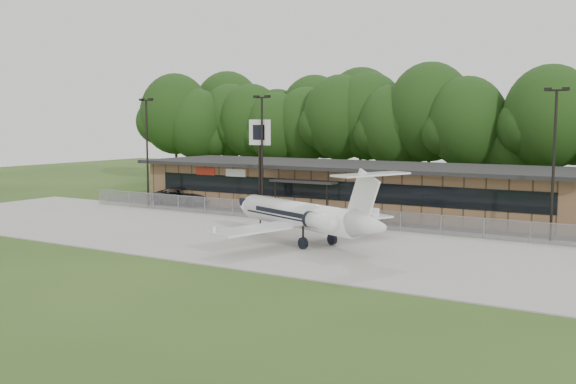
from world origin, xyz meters
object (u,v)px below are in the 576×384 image
Objects in this scene: suv at (184,196)px; pole_sign at (260,142)px; terminal at (353,187)px; business_jet at (304,217)px.

pole_sign reaches higher than suv.
terminal is 17.32m from business_jet.
business_jet reaches higher than suv.
pole_sign reaches higher than terminal.
suv is 0.76× the size of pole_sign.
pole_sign is at bearing 157.97° from business_jet.
business_jet reaches higher than terminal.
suv is at bearing 174.04° from pole_sign.
pole_sign is (10.26, -2.10, 5.42)m from suv.
terminal is 9.86m from pole_sign.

